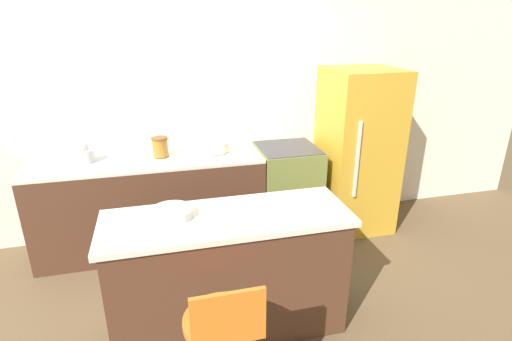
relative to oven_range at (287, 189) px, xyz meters
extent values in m
plane|color=brown|center=(-1.03, -0.31, -0.45)|extent=(14.00, 14.00, 0.00)
cube|color=silver|center=(-1.03, 0.33, 0.85)|extent=(8.00, 0.06, 2.60)
cube|color=#4C2D1E|center=(-1.33, 0.00, -0.02)|extent=(2.06, 0.59, 0.86)
cube|color=beige|center=(-1.33, 0.00, 0.43)|extent=(2.06, 0.59, 0.03)
cube|color=#9EA3A8|center=(-1.69, 0.00, 0.45)|extent=(0.44, 0.32, 0.01)
cube|color=#4C2D1E|center=(-0.83, -1.25, -0.02)|extent=(1.55, 0.54, 0.85)
cube|color=beige|center=(-0.83, -1.25, 0.42)|extent=(1.61, 0.57, 0.04)
cube|color=olive|center=(0.00, 0.00, 0.00)|extent=(0.59, 0.59, 0.89)
cube|color=black|center=(0.00, -0.30, -0.14)|extent=(0.41, 0.01, 0.31)
cube|color=#333338|center=(0.00, 0.00, 0.45)|extent=(0.56, 0.56, 0.01)
cube|color=gold|center=(0.72, -0.05, 0.37)|extent=(0.67, 0.69, 1.64)
cube|color=silver|center=(0.54, -0.40, 0.41)|extent=(0.02, 0.02, 0.74)
cylinder|color=orange|center=(-0.97, -1.87, 0.16)|extent=(0.42, 0.42, 0.04)
cube|color=orange|center=(-0.97, -2.05, 0.33)|extent=(0.36, 0.02, 0.29)
cylinder|color=silver|center=(-1.86, 0.03, 0.51)|extent=(0.18, 0.18, 0.12)
sphere|color=silver|center=(-1.86, 0.03, 0.60)|extent=(0.10, 0.10, 0.10)
cylinder|color=beige|center=(-0.69, 0.03, 0.50)|extent=(0.21, 0.21, 0.09)
cylinder|color=#9E6623|center=(-1.21, 0.03, 0.53)|extent=(0.14, 0.14, 0.16)
cylinder|color=brown|center=(-1.21, 0.03, 0.62)|extent=(0.15, 0.15, 0.02)
cylinder|color=white|center=(-1.18, -1.19, 0.47)|extent=(0.26, 0.26, 0.06)
camera|label=1|loc=(-1.21, -3.52, 1.65)|focal=28.00mm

